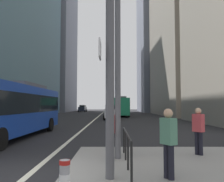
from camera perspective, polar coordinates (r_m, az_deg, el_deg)
ground_plane at (r=26.51m, az=-5.24°, el=-7.67°), size 160.00×160.00×0.00m
lane_centre_line at (r=36.46m, az=-3.83°, el=-6.50°), size 0.20×80.00×0.01m
office_tower_left_mid at (r=54.55m, az=-20.75°, el=17.38°), size 10.23×23.23×42.29m
office_tower_left_far at (r=78.18m, az=-14.17°, el=14.89°), size 12.02×20.78×52.80m
office_tower_right_far at (r=74.04m, az=11.76°, el=15.91°), size 12.88×17.18×52.78m
city_bus_blue_oncoming at (r=15.28m, az=-23.13°, el=-3.65°), size 2.89×11.86×3.40m
city_bus_red_receding at (r=41.79m, az=1.78°, el=-3.60°), size 2.91×11.51×3.40m
car_oncoming_mid at (r=66.85m, az=-7.28°, el=-4.23°), size 2.21×4.38×1.94m
car_receding_near at (r=31.79m, az=-0.41°, el=-5.19°), size 2.20×4.49×1.94m
car_receding_far at (r=59.05m, az=0.01°, el=-4.37°), size 2.04×4.19×1.94m
traffic_signal_gantry at (r=6.73m, az=-21.45°, el=15.67°), size 6.83×0.65×6.00m
street_lamp_post at (r=8.75m, az=1.27°, el=18.81°), size 5.50×0.32×8.00m
bollard_right at (r=4.53m, az=-11.59°, el=-20.72°), size 0.20×0.20×0.84m
pedestrian_railing at (r=7.37m, az=3.47°, el=-12.13°), size 0.06×3.60×0.98m
pedestrian_waiting at (r=8.24m, az=-0.38°, el=-9.52°), size 0.30×0.41×1.70m
pedestrian_walking at (r=9.29m, az=20.16°, el=-8.57°), size 0.42×0.45×1.72m
pedestrian_far at (r=6.12m, az=13.46°, el=-11.39°), size 0.40×0.45×1.73m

